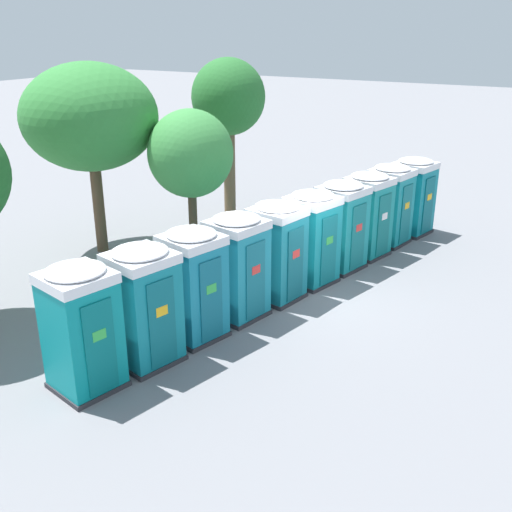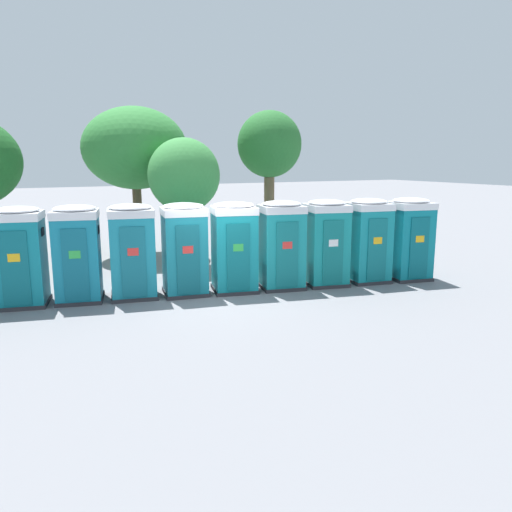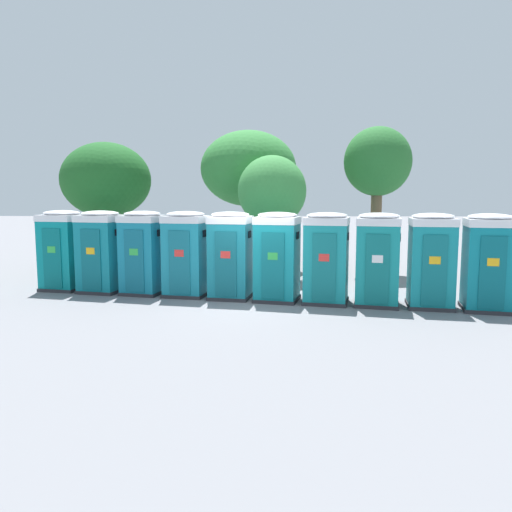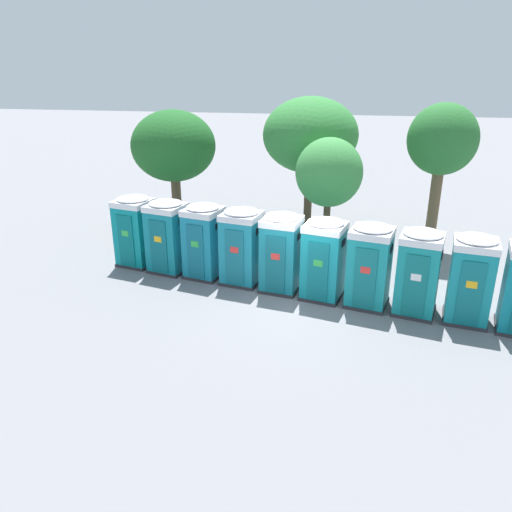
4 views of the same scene
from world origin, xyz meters
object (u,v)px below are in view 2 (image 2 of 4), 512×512
(portapotty_9, at_px, (409,238))
(street_tree_1, at_px, (135,149))
(portapotty_3, at_px, (132,251))
(portapotty_5, at_px, (234,246))
(portapotty_7, at_px, (326,242))
(portapotty_6, at_px, (281,244))
(portapotty_2, at_px, (77,253))
(street_tree_0, at_px, (184,176))
(portapotty_1, at_px, (19,256))
(portapotty_4, at_px, (184,248))
(portapotty_8, at_px, (367,240))
(street_tree_2, at_px, (269,146))

(portapotty_9, xyz_separation_m, street_tree_1, (-6.55, 7.72, 2.80))
(portapotty_3, relative_size, portapotty_9, 1.00)
(portapotty_3, xyz_separation_m, street_tree_1, (1.62, 5.99, 2.80))
(portapotty_5, distance_m, portapotty_7, 2.78)
(portapotty_6, distance_m, portapotty_7, 1.39)
(portapotty_5, height_order, portapotty_9, same)
(portapotty_2, relative_size, street_tree_0, 0.57)
(street_tree_0, bearing_deg, portapotty_5, -88.00)
(portapotty_1, bearing_deg, portapotty_2, -9.78)
(portapotty_1, distance_m, street_tree_0, 6.22)
(portapotty_2, xyz_separation_m, portapotty_7, (6.80, -1.46, -0.00))
(portapotty_6, distance_m, street_tree_0, 4.73)
(portapotty_7, xyz_separation_m, street_tree_0, (-2.86, 4.34, 1.86))
(portapotty_5, bearing_deg, portapotty_1, 167.99)
(portapotty_5, height_order, street_tree_0, street_tree_0)
(portapotty_2, height_order, portapotty_9, same)
(portapotty_4, bearing_deg, portapotty_3, 166.27)
(portapotty_2, height_order, portapotty_4, same)
(portapotty_9, bearing_deg, portapotty_1, 168.33)
(portapotty_4, distance_m, portapotty_9, 6.96)
(portapotty_2, xyz_separation_m, portapotty_8, (8.18, -1.68, -0.00))
(portapotty_1, xyz_separation_m, street_tree_2, (9.29, 3.93, 2.91))
(portapotty_8, bearing_deg, portapotty_4, 168.88)
(portapotty_2, distance_m, street_tree_1, 7.02)
(portapotty_2, relative_size, portapotty_7, 1.00)
(portapotty_6, height_order, portapotty_9, same)
(street_tree_1, bearing_deg, portapotty_9, -49.71)
(portapotty_3, relative_size, portapotty_4, 1.00)
(portapotty_9, bearing_deg, portapotty_2, 168.06)
(portapotty_1, xyz_separation_m, portapotty_9, (10.90, -2.25, 0.00))
(portapotty_9, bearing_deg, street_tree_2, 104.61)
(portapotty_4, distance_m, portapotty_7, 4.18)
(portapotty_5, relative_size, street_tree_2, 0.46)
(portapotty_1, height_order, portapotty_4, same)
(street_tree_0, xyz_separation_m, street_tree_1, (-0.96, 2.82, 0.94))
(street_tree_2, bearing_deg, portapotty_6, -114.85)
(portapotty_6, xyz_separation_m, portapotty_7, (1.37, -0.26, 0.00))
(portapotty_4, bearing_deg, portapotty_8, -11.12)
(portapotty_8, distance_m, street_tree_2, 6.54)
(street_tree_1, bearing_deg, portapotty_7, -61.94)
(portapotty_4, bearing_deg, street_tree_2, 42.53)
(portapotty_6, distance_m, portapotty_8, 2.79)
(portapotty_4, bearing_deg, portapotty_5, -12.99)
(portapotty_5, distance_m, street_tree_0, 4.24)
(portapotty_6, bearing_deg, portapotty_3, 167.29)
(portapotty_4, distance_m, street_tree_0, 4.14)
(portapotty_9, bearing_deg, portapotty_7, 168.48)
(portapotty_6, relative_size, street_tree_2, 0.46)
(portapotty_2, bearing_deg, portapotty_8, -11.63)
(street_tree_0, bearing_deg, street_tree_1, 108.71)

